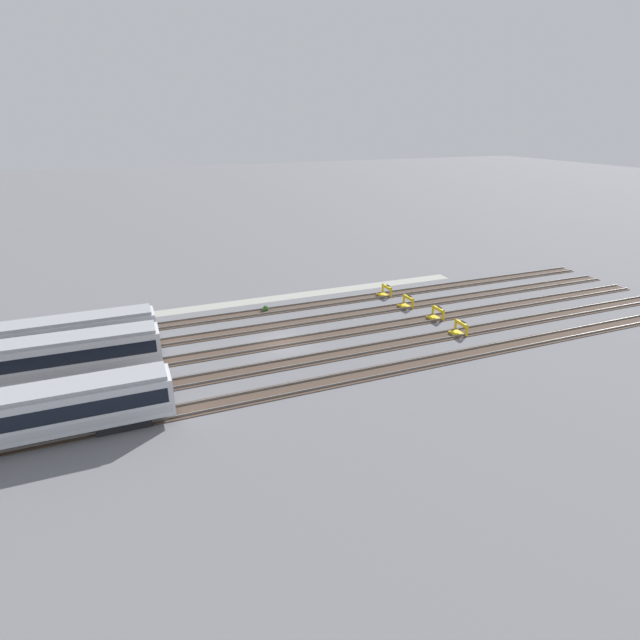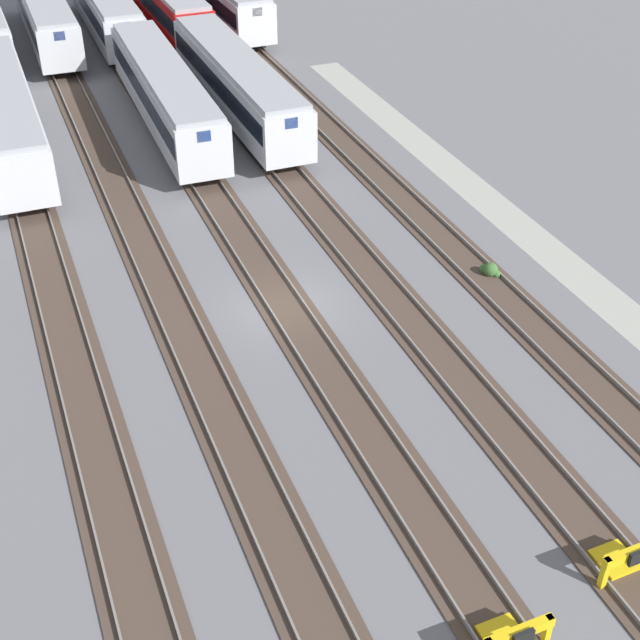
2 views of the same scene
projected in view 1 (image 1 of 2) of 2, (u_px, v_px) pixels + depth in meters
The scene contains 15 objects.
ground_plane at pixel (283, 343), 47.33m from camera, with size 400.00×400.00×0.00m, color slate.
service_walkway at pixel (250, 302), 58.04m from camera, with size 54.00×2.00×0.01m, color #9E9E93.
rail_track_nearest at pixel (258, 313), 54.70m from camera, with size 90.00×2.23×0.21m.
rail_track_near_inner at pixel (270, 327), 51.01m from camera, with size 90.00×2.24×0.21m.
rail_track_middle at pixel (283, 343), 47.31m from camera, with size 90.00×2.24×0.21m.
rail_track_far_inner at pixel (298, 362), 43.62m from camera, with size 90.00×2.23×0.21m.
rail_track_farthest at pixel (316, 384), 39.92m from camera, with size 90.00×2.23×0.21m.
subway_car_front_row_centre at pixel (29, 415), 32.20m from camera, with size 18.01×2.88×3.70m.
subway_car_back_row_centre at pixel (43, 359), 39.65m from camera, with size 18.05×3.16×3.70m.
subway_car_back_row_rightmost at pixel (48, 339), 43.31m from camera, with size 18.02×2.94×3.70m.
bumper_stop_nearest_track at pixel (385, 291), 59.97m from camera, with size 1.38×2.01×1.22m.
bumper_stop_near_inner_track at pixel (406, 302), 56.42m from camera, with size 1.37×2.01×1.22m.
bumper_stop_middle_track at pixel (436, 314), 53.09m from camera, with size 1.36×2.01×1.22m.
bumper_stop_far_inner_track at pixel (459, 329), 49.32m from camera, with size 1.35×2.00×1.22m.
weed_clump at pixel (265, 309), 55.27m from camera, with size 0.92×0.70×0.64m.
Camera 1 is at (12.82, 41.25, 19.79)m, focal length 28.00 mm.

